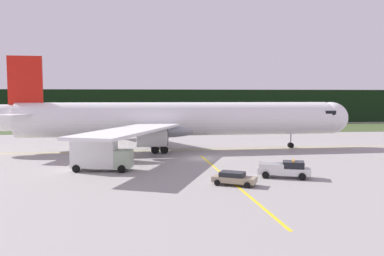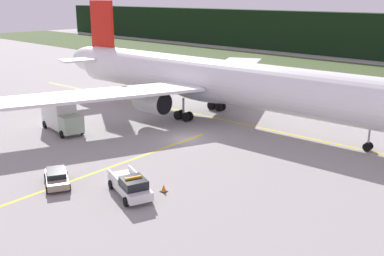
{
  "view_description": "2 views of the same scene",
  "coord_description": "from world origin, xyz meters",
  "px_view_note": "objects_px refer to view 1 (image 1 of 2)",
  "views": [
    {
      "loc": [
        -6.45,
        -53.69,
        8.49
      ],
      "look_at": [
        -0.78,
        7.2,
        3.75
      ],
      "focal_mm": 36.42,
      "sensor_mm": 36.0,
      "label": 1
    },
    {
      "loc": [
        34.19,
        -34.54,
        15.62
      ],
      "look_at": [
        4.89,
        -4.18,
        3.19
      ],
      "focal_mm": 42.34,
      "sensor_mm": 36.0,
      "label": 2
    }
  ],
  "objects_px": {
    "catering_truck": "(100,155)",
    "apron_cone": "(290,170)",
    "ops_pickup_truck": "(286,169)",
    "staff_car": "(234,178)",
    "airliner": "(176,120)"
  },
  "relations": [
    {
      "from": "airliner",
      "to": "catering_truck",
      "type": "height_order",
      "value": "airliner"
    },
    {
      "from": "catering_truck",
      "to": "staff_car",
      "type": "bearing_deg",
      "value": -32.09
    },
    {
      "from": "catering_truck",
      "to": "apron_cone",
      "type": "xyz_separation_m",
      "value": [
        21.61,
        -3.4,
        -1.56
      ]
    },
    {
      "from": "ops_pickup_truck",
      "to": "apron_cone",
      "type": "distance_m",
      "value": 2.81
    },
    {
      "from": "airliner",
      "to": "apron_cone",
      "type": "relative_size",
      "value": 91.67
    },
    {
      "from": "ops_pickup_truck",
      "to": "staff_car",
      "type": "relative_size",
      "value": 1.28
    },
    {
      "from": "airliner",
      "to": "staff_car",
      "type": "distance_m",
      "value": 26.64
    },
    {
      "from": "apron_cone",
      "to": "catering_truck",
      "type": "bearing_deg",
      "value": 171.06
    },
    {
      "from": "ops_pickup_truck",
      "to": "apron_cone",
      "type": "height_order",
      "value": "ops_pickup_truck"
    },
    {
      "from": "airliner",
      "to": "staff_car",
      "type": "xyz_separation_m",
      "value": [
        4.36,
        -25.94,
        -4.21
      ]
    },
    {
      "from": "catering_truck",
      "to": "apron_cone",
      "type": "distance_m",
      "value": 21.93
    },
    {
      "from": "airliner",
      "to": "ops_pickup_truck",
      "type": "bearing_deg",
      "value": -65.19
    },
    {
      "from": "catering_truck",
      "to": "apron_cone",
      "type": "relative_size",
      "value": 10.9
    },
    {
      "from": "ops_pickup_truck",
      "to": "staff_car",
      "type": "bearing_deg",
      "value": -154.28
    },
    {
      "from": "airliner",
      "to": "ops_pickup_truck",
      "type": "distance_m",
      "value": 25.58
    }
  ]
}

